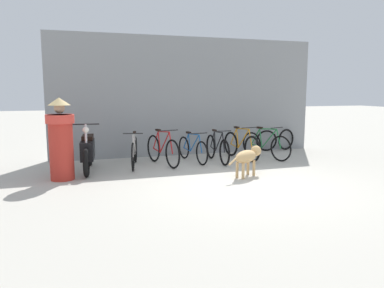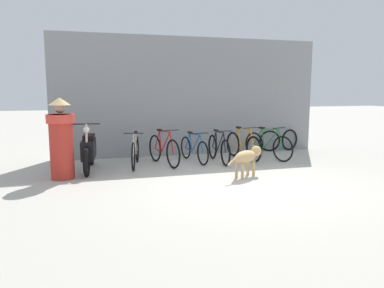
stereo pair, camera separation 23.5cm
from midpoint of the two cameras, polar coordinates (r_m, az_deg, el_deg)
ground_plane at (r=7.61m, az=8.62°, el=-5.98°), size 60.00×60.00×0.00m
shop_wall_back at (r=10.81m, az=0.50°, el=7.23°), size 7.73×0.20×3.33m
bicycle_0 at (r=9.21m, az=-7.91°, el=-1.17°), size 0.53×1.73×0.87m
bicycle_1 at (r=9.33m, az=-3.63°, el=-0.91°), size 0.53×1.70×0.91m
bicycle_2 at (r=9.71m, az=0.97°, el=-0.79°), size 0.46×1.62×0.80m
bicycle_3 at (r=9.70m, az=4.77°, el=-0.71°), size 0.46×1.68×0.86m
bicycle_4 at (r=10.17m, az=8.41°, el=-0.28°), size 0.46×1.71×0.90m
bicycle_5 at (r=10.32m, az=12.11°, el=-0.24°), size 0.65×1.63×0.89m
motorcycle at (r=8.93m, az=-14.73°, el=-1.05°), size 0.58×1.89×1.13m
stray_dog at (r=8.14m, az=9.28°, el=-1.91°), size 1.06×0.72×0.63m
person_in_robes at (r=8.19m, az=-18.53°, el=0.78°), size 0.67×0.67×1.70m
spare_tire_left at (r=11.96m, az=15.18°, el=0.62°), size 0.65×0.23×0.66m
spare_tire_right at (r=11.63m, az=12.33°, el=0.46°), size 0.63×0.21×0.64m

